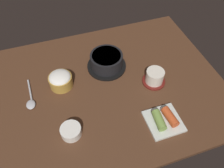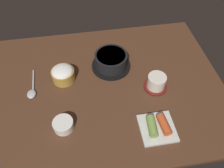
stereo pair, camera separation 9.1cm
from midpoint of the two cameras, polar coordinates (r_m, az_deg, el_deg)
The scene contains 7 objects.
dining_table at distance 95.23cm, azimuth -4.26°, elevation -1.10°, with size 100.00×76.00×2.00cm, color #4C2D1C.
stone_pot at distance 99.37cm, azimuth -4.06°, elevation 5.76°, with size 17.70×17.70×7.23cm.
rice_bowl at distance 95.49cm, azimuth -15.86°, elevation 0.90°, with size 9.80×9.80×6.86cm.
tea_cup_with_saucer at distance 94.30cm, azimuth 8.26°, elevation 1.63°, with size 9.94×9.94×6.47cm.
kimchi_plate at distance 84.43cm, azimuth 10.31°, elevation -9.34°, with size 12.86×12.86×4.26cm.
side_bowl_near at distance 82.79cm, azimuth -13.76°, elevation -11.94°, with size 7.54×7.54×3.64cm.
spoon at distance 96.21cm, azimuth -22.86°, elevation -4.34°, with size 3.60×16.44×1.35cm.
Camera 1 is at (-16.26, -56.69, 75.76)cm, focal length 35.36 mm.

